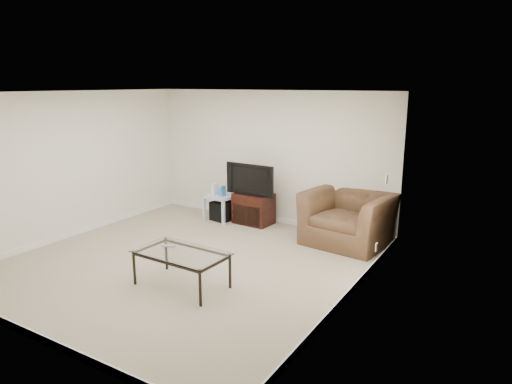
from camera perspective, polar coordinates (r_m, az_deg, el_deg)
The scene contains 18 objects.
floor at distance 7.02m, azimuth -8.67°, elevation -8.64°, with size 5.00×5.00×0.00m, color tan.
ceiling at distance 6.52m, azimuth -9.46°, elevation 12.20°, with size 5.00×5.00×0.00m, color white.
wall_back at distance 8.69m, azimuth 1.60°, elevation 4.36°, with size 5.00×0.02×2.50m, color silver.
wall_left at distance 8.47m, azimuth -22.17°, elevation 3.12°, with size 0.02×5.00×2.50m, color silver.
wall_right at distance 5.43m, azimuth 11.63°, elevation -1.47°, with size 0.02×5.00×2.50m, color silver.
plate_back at distance 9.43m, azimuth -5.88°, elevation 5.02°, with size 0.12×0.02×0.12m, color white.
plate_right_switch at distance 6.93m, azimuth 16.00°, elevation 1.50°, with size 0.02×0.09×0.13m, color white.
plate_right_outlet at distance 6.91m, azimuth 14.82°, elevation -6.67°, with size 0.02×0.08×0.12m, color white.
tv_stand at distance 8.70m, azimuth -0.29°, elevation -2.08°, with size 0.70×0.49×0.58m, color black, non-canonical shape.
dvd_player at distance 8.62m, azimuth -0.44°, elevation -0.89°, with size 0.35×0.25×0.05m, color black.
television at distance 8.54m, azimuth -0.41°, elevation 1.67°, with size 0.95×0.19×0.59m, color black.
side_table at distance 8.96m, azimuth -4.42°, elevation -1.96°, with size 0.52×0.52×0.50m, color #A8C3CC, non-canonical shape.
subwoofer at distance 8.97m, azimuth -4.17°, elevation -2.40°, with size 0.38×0.38×0.38m, color black.
game_console at distance 8.92m, azimuth -5.18°, elevation 0.38°, with size 0.05×0.17×0.23m, color white.
game_case at distance 8.82m, azimuth -4.21°, elevation 0.13°, with size 0.05×0.15×0.20m, color #337FCC.
recliner at distance 7.70m, azimuth 11.49°, elevation -2.14°, with size 1.34×0.87×1.17m, color #522F20.
coffee_table at distance 6.16m, azimuth -9.28°, elevation -9.50°, with size 1.22×0.69×0.48m, color black, non-canonical shape.
remote at distance 6.29m, azimuth -10.87°, elevation -6.64°, with size 0.19×0.05×0.02m, color #B2B2B7.
Camera 1 is at (4.21, -4.97, 2.62)m, focal length 32.00 mm.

